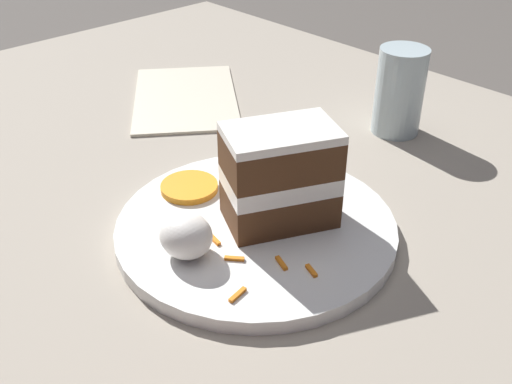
% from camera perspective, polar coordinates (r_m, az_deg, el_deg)
% --- Properties ---
extents(ground_plane, '(6.00, 6.00, 0.00)m').
position_cam_1_polar(ground_plane, '(0.66, 1.33, -1.95)').
color(ground_plane, '#4C4742').
rests_on(ground_plane, ground).
extents(dining_table, '(1.29, 0.88, 0.02)m').
position_cam_1_polar(dining_table, '(0.65, 1.35, -1.15)').
color(dining_table, gray).
rests_on(dining_table, ground).
extents(plate, '(0.27, 0.27, 0.01)m').
position_cam_1_polar(plate, '(0.58, -0.00, -3.41)').
color(plate, white).
rests_on(plate, dining_table).
extents(cake_slice, '(0.10, 0.12, 0.10)m').
position_cam_1_polar(cake_slice, '(0.56, 2.31, 1.55)').
color(cake_slice, '#4C2D19').
rests_on(cake_slice, plate).
extents(cream_dollop, '(0.05, 0.05, 0.04)m').
position_cam_1_polar(cream_dollop, '(0.53, -6.70, -4.13)').
color(cream_dollop, white).
rests_on(cream_dollop, plate).
extents(orange_garnish, '(0.06, 0.06, 0.01)m').
position_cam_1_polar(orange_garnish, '(0.63, -6.37, 0.46)').
color(orange_garnish, orange).
rests_on(orange_garnish, plate).
extents(carrot_shreds_scatter, '(0.12, 0.20, 0.00)m').
position_cam_1_polar(carrot_shreds_scatter, '(0.55, 1.01, -4.81)').
color(carrot_shreds_scatter, orange).
rests_on(carrot_shreds_scatter, plate).
extents(drinking_glass, '(0.06, 0.06, 0.11)m').
position_cam_1_polar(drinking_glass, '(0.78, 13.17, 8.90)').
color(drinking_glass, silver).
rests_on(drinking_glass, dining_table).
extents(menu_card, '(0.27, 0.25, 0.00)m').
position_cam_1_polar(menu_card, '(0.87, -6.74, 8.93)').
color(menu_card, beige).
rests_on(menu_card, dining_table).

